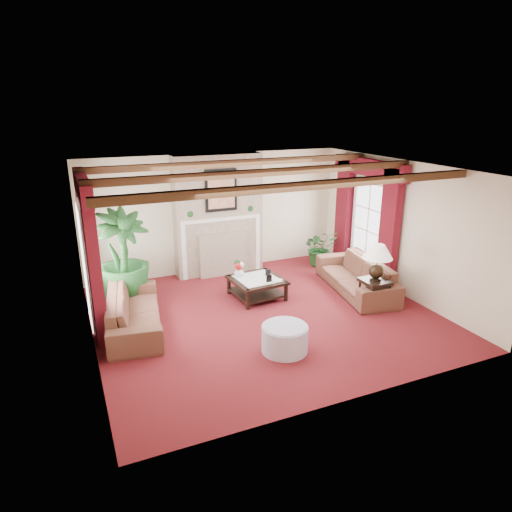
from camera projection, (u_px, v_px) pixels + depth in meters
name	position (u px, v px, depth m)	size (l,w,h in m)	color
floor	(265.00, 315.00, 8.45)	(6.00, 6.00, 0.00)	#460C10
ceiling	(266.00, 169.00, 7.59)	(6.00, 6.00, 0.00)	white
back_wall	(216.00, 213.00, 10.42)	(6.00, 0.02, 2.70)	beige
left_wall	(85.00, 270.00, 6.89)	(0.02, 5.50, 2.70)	beige
right_wall	(401.00, 228.00, 9.16)	(0.02, 5.50, 2.70)	beige
ceiling_beams	(266.00, 172.00, 7.61)	(6.00, 3.00, 0.12)	#342010
fireplace	(217.00, 154.00, 9.81)	(2.00, 0.52, 2.70)	#9E8166
french_door_left	(77.00, 206.00, 7.52)	(0.10, 1.10, 2.16)	white
french_door_right	(372.00, 182.00, 9.77)	(0.10, 1.10, 2.16)	white
curtains_left	(81.00, 180.00, 7.43)	(0.20, 2.40, 2.55)	#42080E
curtains_right	(370.00, 163.00, 9.59)	(0.20, 2.40, 2.55)	#42080E
sofa_left	(134.00, 305.00, 7.86)	(0.97, 2.28, 0.86)	#380F14
sofa_right	(357.00, 270.00, 9.45)	(1.02, 2.37, 0.90)	#380F14
potted_palm	(124.00, 277.00, 8.87)	(1.58, 2.09, 1.04)	black
small_plant	(320.00, 251.00, 10.99)	(0.94, 1.01, 0.69)	black
coffee_table	(257.00, 288.00, 9.20)	(0.98, 0.98, 0.40)	black
side_table	(374.00, 294.00, 8.68)	(0.49, 0.49, 0.58)	black
ottoman	(285.00, 339.00, 7.18)	(0.73, 0.73, 0.43)	#A39FB5
table_lamp	(377.00, 262.00, 8.47)	(0.56, 0.56, 0.71)	black
flower_vase	(239.00, 272.00, 9.21)	(0.26, 0.26, 0.20)	silver
book	(272.00, 275.00, 8.94)	(0.18, 0.12, 0.27)	black
photo_frame_a	(269.00, 279.00, 8.92)	(0.12, 0.02, 0.15)	black
photo_frame_b	(268.00, 273.00, 9.25)	(0.11, 0.02, 0.14)	black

